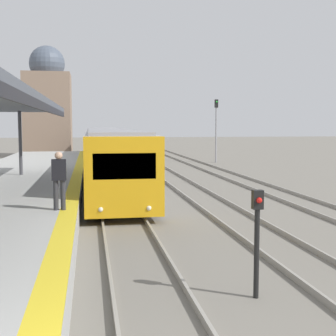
% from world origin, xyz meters
% --- Properties ---
extents(person_on_platform, '(0.40, 0.22, 1.66)m').
position_xyz_m(person_on_platform, '(-1.97, 9.67, 1.81)').
color(person_on_platform, '#2D2D33').
rests_on(person_on_platform, station_platform).
extents(train_near, '(2.63, 31.82, 3.02)m').
position_xyz_m(train_near, '(0.00, 27.10, 1.68)').
color(train_near, gold).
rests_on(train_near, ground_plane).
extents(signal_post_near, '(0.20, 0.21, 2.07)m').
position_xyz_m(signal_post_near, '(1.97, 4.43, 1.27)').
color(signal_post_near, black).
rests_on(signal_post_near, ground_plane).
extents(signal_mast_far, '(0.28, 0.29, 5.46)m').
position_xyz_m(signal_mast_far, '(9.77, 35.60, 3.40)').
color(signal_mast_far, gray).
rests_on(signal_mast_far, ground_plane).
extents(distant_domed_building, '(4.64, 4.64, 11.25)m').
position_xyz_m(distant_domed_building, '(-5.22, 45.67, 5.28)').
color(distant_domed_building, '#89705B').
rests_on(distant_domed_building, ground_plane).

